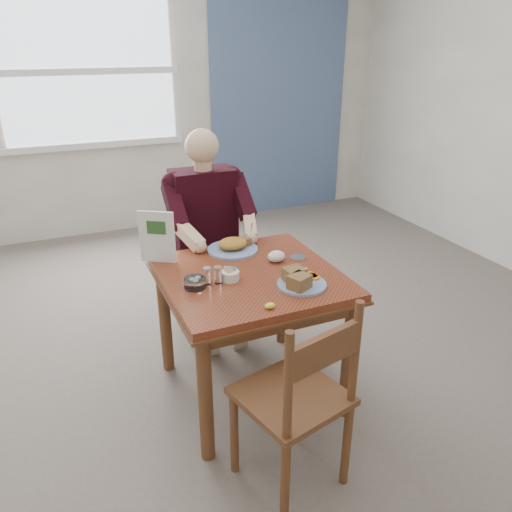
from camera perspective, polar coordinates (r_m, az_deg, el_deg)
name	(u,v)px	position (r m, az deg, el deg)	size (l,w,h in m)	color
floor	(251,389)	(3.03, -0.60, -14.91)	(6.00, 6.00, 0.00)	#635850
wall_back	(132,92)	(5.29, -13.98, 17.74)	(5.50, 5.50, 0.00)	silver
accent_panel	(280,86)	(5.76, 2.74, 18.81)	(1.60, 0.02, 2.80)	slate
lemon_wedge	(270,306)	(2.29, 1.60, -5.70)	(0.05, 0.04, 0.03)	#FEFF35
napkin	(276,256)	(2.75, 2.34, -0.03)	(0.10, 0.08, 0.06)	white
metal_dish	(298,258)	(2.80, 4.80, -0.21)	(0.09, 0.09, 0.01)	silver
window	(87,71)	(5.19, -18.73, 19.35)	(1.72, 0.04, 1.42)	white
table	(250,292)	(2.67, -0.66, -4.16)	(0.92, 0.92, 0.75)	brown
chair_far	(205,263)	(3.42, -5.80, -0.78)	(0.42, 0.42, 0.95)	brown
chair_near	(298,399)	(2.21, 4.88, -16.00)	(0.51, 0.51, 0.95)	brown
diner	(208,221)	(3.22, -5.55, 4.01)	(0.53, 0.56, 1.39)	gray
near_plate	(299,280)	(2.49, 4.98, -2.78)	(0.31, 0.31, 0.08)	white
far_plate	(233,246)	(2.89, -2.60, 1.15)	(0.31, 0.31, 0.08)	white
caddy	(230,276)	(2.55, -2.97, -2.24)	(0.12, 0.12, 0.07)	white
shakers	(213,275)	(2.51, -4.97, -2.21)	(0.10, 0.06, 0.09)	white
creamer	(195,283)	(2.49, -6.97, -3.06)	(0.12, 0.12, 0.05)	white
menu	(157,237)	(2.76, -11.25, 2.18)	(0.18, 0.12, 0.29)	white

